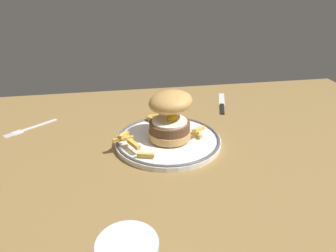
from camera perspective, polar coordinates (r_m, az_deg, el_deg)
The scene contains 6 objects.
ground_plane at distance 72.15cm, azimuth -1.29°, elevation -6.43°, with size 146.70×90.22×4.00cm, color olive.
dinner_plate at distance 74.92cm, azimuth -0.00°, elevation -2.59°, with size 25.50×25.50×1.60cm.
burger at distance 72.98cm, azimuth 0.38°, elevation 2.14°, with size 11.17×11.96×11.39cm.
fries_pile at distance 74.65cm, azimuth -3.04°, elevation -1.11°, with size 22.16×20.85×3.00cm.
fork at distance 90.04cm, azimuth -24.04°, elevation -0.33°, with size 12.30×9.81×0.36cm.
knife at distance 98.72cm, azimuth 9.89°, elevation 3.95°, with size 6.89×17.61×0.70cm.
Camera 1 is at (-8.88, -60.24, 36.70)cm, focal length 33.16 mm.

